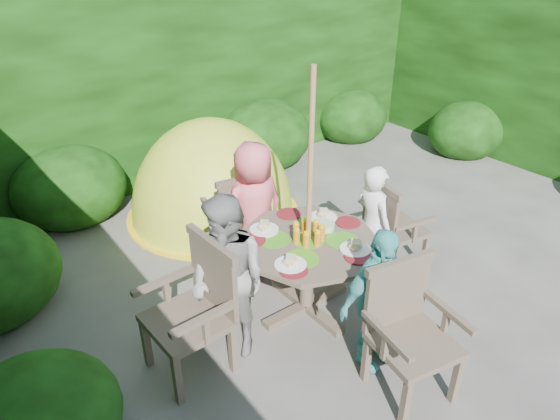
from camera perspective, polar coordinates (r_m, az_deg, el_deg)
ground at (r=5.10m, az=14.63°, el=-8.28°), size 60.00×60.00×0.00m
hedge_enclosure at (r=5.31m, az=5.24°, el=9.50°), size 9.00×9.00×2.50m
patio_table at (r=4.30m, az=3.23°, el=-4.73°), size 1.28×1.28×0.88m
parasol_pole at (r=4.06m, az=3.37°, el=0.92°), size 0.04×0.04×2.20m
garden_chair_right at (r=5.06m, az=12.58°, el=-1.57°), size 0.59×0.64×0.93m
garden_chair_left at (r=3.86m, az=-9.55°, el=-10.91°), size 0.59×0.65×1.04m
garden_chair_back at (r=5.11m, az=-4.90°, el=-0.47°), size 0.62×0.57×0.95m
garden_chair_front at (r=3.78m, az=14.40°, el=-13.01°), size 0.67×0.62×0.98m
child_right at (r=4.80m, az=10.50°, el=-1.66°), size 0.32×0.46×1.20m
child_left at (r=3.88m, az=-5.93°, el=-7.86°), size 0.66×0.77×1.38m
child_back at (r=4.81m, az=-2.95°, el=0.04°), size 0.68×0.45×1.36m
child_front at (r=3.86m, az=11.00°, el=-10.07°), size 0.72×0.32×1.21m
dome_tent at (r=6.19m, az=-7.46°, el=-0.43°), size 2.42×2.42×2.39m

